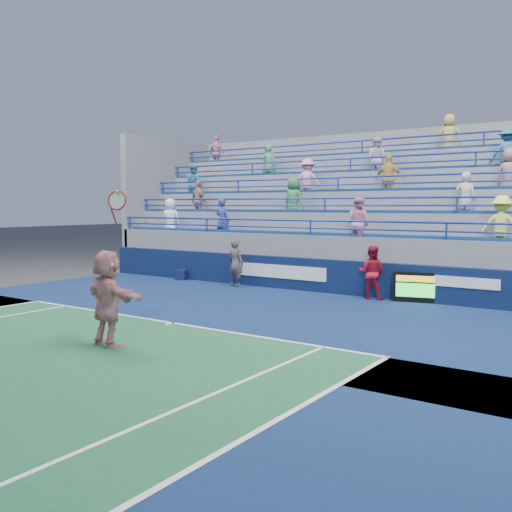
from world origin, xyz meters
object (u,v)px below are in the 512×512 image
Objects in this scene: tennis_player at (108,298)px; ball_girl at (372,273)px; serve_speed_board at (415,288)px; line_judge at (235,263)px; judge_chair at (182,274)px.

ball_girl is at bearing 76.49° from tennis_player.
serve_speed_board is 0.77× the size of line_judge.
tennis_player is (5.75, -8.52, 0.76)m from judge_chair.
line_judge reaches higher than ball_girl.
tennis_player is at bearing -56.01° from judge_chair.
line_judge reaches higher than serve_speed_board.
line_judge is (2.78, -0.28, 0.61)m from judge_chair.
tennis_player is 1.88× the size of line_judge.
ball_girl is at bearing -179.32° from line_judge.
serve_speed_board reaches higher than judge_chair.
serve_speed_board is 0.41× the size of tennis_player.
ball_girl reaches higher than serve_speed_board.
judge_chair is 0.22× the size of tennis_player.
line_judge is 1.02× the size of ball_girl.
tennis_player is (-3.35, -8.62, 0.54)m from serve_speed_board.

